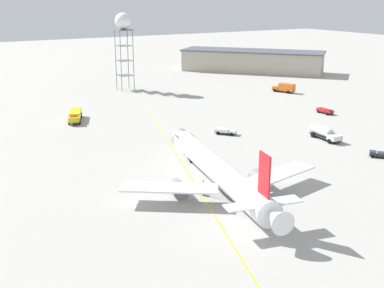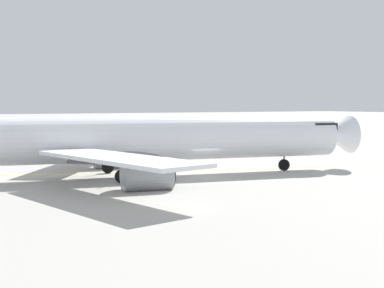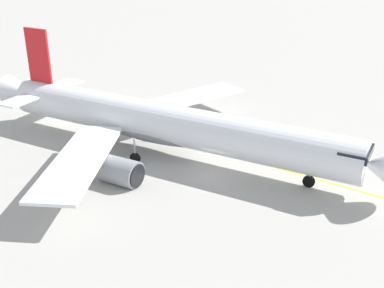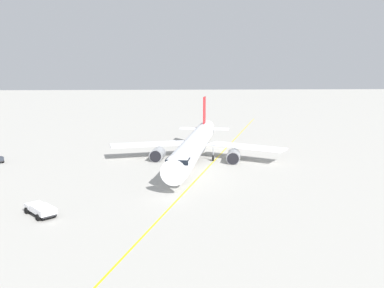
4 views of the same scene
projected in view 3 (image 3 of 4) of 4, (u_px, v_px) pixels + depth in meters
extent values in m
plane|color=#ADAAA3|center=(214.00, 172.00, 45.68)|extent=(600.00, 600.00, 0.00)
cylinder|color=white|center=(169.00, 124.00, 47.99)|extent=(38.42, 11.57, 3.98)
cone|color=white|center=(382.00, 167.00, 39.13)|extent=(3.69, 4.31, 3.78)
cone|color=white|center=(20.00, 91.00, 56.85)|extent=(4.60, 4.12, 3.39)
cube|color=black|center=(356.00, 152.00, 39.72)|extent=(3.03, 3.80, 0.70)
ellipsoid|color=gray|center=(153.00, 130.00, 49.26)|extent=(14.26, 6.27, 2.19)
cube|color=red|center=(38.00, 56.00, 53.28)|extent=(3.18, 0.87, 6.07)
cube|color=white|center=(62.00, 85.00, 57.59)|extent=(3.52, 5.27, 0.20)
cube|color=white|center=(22.00, 100.00, 52.41)|extent=(3.52, 5.27, 0.20)
cube|color=white|center=(186.00, 98.00, 57.53)|extent=(12.28, 15.11, 0.28)
cube|color=white|center=(79.00, 160.00, 41.95)|extent=(7.31, 15.93, 0.28)
cylinder|color=gray|center=(196.00, 120.00, 55.16)|extent=(4.10, 3.26, 2.58)
cylinder|color=black|center=(211.00, 123.00, 54.34)|extent=(0.58, 2.18, 2.19)
cylinder|color=gray|center=(120.00, 171.00, 43.30)|extent=(4.10, 3.26, 2.58)
cylinder|color=black|center=(137.00, 176.00, 42.48)|extent=(0.58, 2.18, 2.19)
cylinder|color=#9EA0A5|center=(310.00, 171.00, 42.37)|extent=(0.20, 0.20, 2.13)
cylinder|color=black|center=(309.00, 181.00, 42.80)|extent=(1.14, 0.51, 1.10)
cylinder|color=#9EA0A5|center=(170.00, 126.00, 52.26)|extent=(0.20, 0.20, 2.13)
cylinder|color=black|center=(170.00, 135.00, 52.70)|extent=(1.14, 0.51, 1.10)
cylinder|color=#9EA0A5|center=(135.00, 148.00, 46.81)|extent=(0.20, 0.20, 2.13)
cylinder|color=black|center=(135.00, 158.00, 47.24)|extent=(1.14, 0.51, 1.10)
cube|color=yellow|center=(164.00, 136.00, 53.68)|extent=(136.01, 44.05, 0.01)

